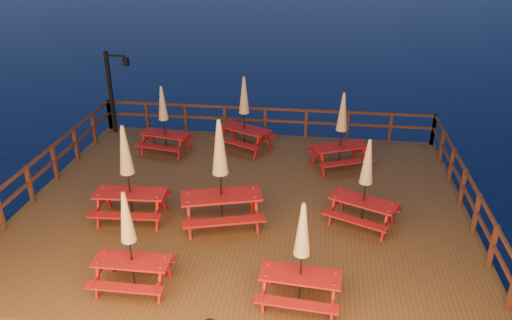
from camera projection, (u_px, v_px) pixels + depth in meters
The scene contains 13 objects.
ground at pixel (245, 215), 13.96m from camera, with size 500.00×500.00×0.00m, color black.
deck at pixel (245, 209), 13.87m from camera, with size 12.00×10.00×0.40m, color #4F3819.
deck_piles at pixel (245, 224), 14.09m from camera, with size 11.44×9.44×1.40m.
railing at pixel (254, 152), 15.05m from camera, with size 11.80×9.75×1.10m.
lamp_post at pixel (114, 85), 17.72m from camera, with size 0.85×0.18×3.00m.
picnic_table_0 at pixel (244, 112), 16.55m from camera, with size 2.23×2.09×2.53m.
picnic_table_1 at pixel (366, 182), 12.28m from camera, with size 2.06×1.91×2.37m.
picnic_table_2 at pixel (220, 173), 12.18m from camera, with size 2.39×2.15×2.87m.
picnic_table_3 at pixel (164, 119), 16.32m from camera, with size 1.83×1.60×2.31m.
picnic_table_4 at pixel (128, 172), 12.48m from camera, with size 1.91×1.60×2.61m.
picnic_table_5 at pixel (129, 240), 10.12m from camera, with size 1.61×1.32×2.29m.
picnic_table_6 at pixel (302, 253), 9.68m from camera, with size 1.73×1.46×2.33m.
picnic_table_7 at pixel (341, 130), 15.28m from camera, with size 2.14×1.98×2.45m.
Camera 1 is at (1.86, -11.79, 7.41)m, focal length 35.00 mm.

